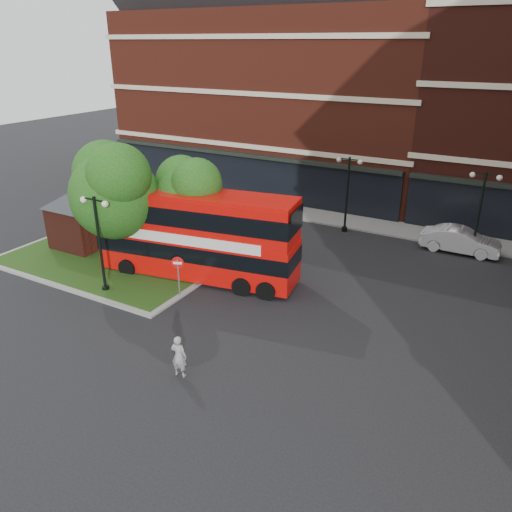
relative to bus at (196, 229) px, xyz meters
The scene contains 15 objects.
ground 5.41m from the bus, 58.41° to the right, with size 120.00×120.00×0.00m, color black.
pavement_far 13.01m from the bus, 78.87° to the left, with size 44.00×3.00×0.12m, color slate.
terrace_far_left 21.20m from the bus, 105.49° to the left, with size 26.00×12.00×14.00m, color maroon.
traffic_island 6.21m from the bus, 169.79° to the right, with size 12.60×7.60×0.15m.
kiosk 8.55m from the bus, behind, with size 6.51×6.51×3.60m.
tree_island_west 4.85m from the bus, 161.02° to the right, with size 5.40×4.71×7.21m.
tree_island_east 2.19m from the bus, 136.49° to the left, with size 4.46×3.90×6.29m.
lamp_island 4.87m from the bus, 128.68° to the right, with size 1.72×0.36×5.00m.
lamp_far_left 11.41m from the bus, 67.00° to the left, with size 1.72×0.36×5.00m.
lamp_far_right 16.29m from the bus, 40.13° to the left, with size 1.72×0.36×5.00m.
bus is the anchor object (origin of this frame).
woman 8.93m from the bus, 59.07° to the right, with size 0.63×0.41×1.72m, color gray.
car_silver 11.41m from the bus, 111.01° to the left, with size 1.79×4.45×1.52m, color #ADAFB4.
car_white 15.86m from the bus, 41.86° to the left, with size 1.58×4.53×1.49m, color silver.
no_entry_sign 2.81m from the bus, 75.23° to the right, with size 0.58×0.28×2.21m.
Camera 1 is at (12.24, -15.71, 11.69)m, focal length 35.00 mm.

